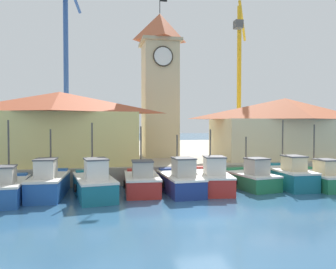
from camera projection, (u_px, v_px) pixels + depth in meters
ground_plane at (203, 215)px, 15.36m from camera, size 300.00×300.00×0.00m
quay_wharf at (137, 152)px, 42.99m from camera, size 120.00×40.00×1.26m
fishing_boat_far_left at (7, 189)px, 18.01m from camera, size 2.09×4.42×4.51m
fishing_boat_left_outer at (49, 183)px, 19.29m from camera, size 2.07×4.74×3.98m
fishing_boat_left_inner at (94, 184)px, 19.19m from camera, size 2.79×5.31×4.36m
fishing_boat_mid_left at (142, 181)px, 20.44m from camera, size 2.27×4.49×4.15m
fishing_boat_center at (180, 181)px, 20.46m from camera, size 2.21×5.00×3.61m
fishing_boat_mid_right at (212, 179)px, 21.02m from camera, size 2.71×5.01×3.95m
fishing_boat_right_inner at (251, 178)px, 21.93m from camera, size 2.72×4.42×3.43m
fishing_boat_right_outer at (287, 176)px, 22.28m from camera, size 2.04×4.86×4.59m
fishing_boat_far_right at (319, 178)px, 21.99m from camera, size 2.06×4.46×4.27m
clock_tower at (160, 81)px, 30.99m from camera, size 3.65×3.65×15.10m
warehouse_left at (60, 127)px, 25.30m from camera, size 11.99×6.61×5.54m
warehouse_right at (285, 127)px, 29.44m from camera, size 12.92×5.81×5.38m
port_crane_near at (66, 80)px, 37.39m from camera, size 2.42×7.79×20.73m
port_crane_far at (239, 92)px, 42.81m from camera, size 5.01×8.09×19.18m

